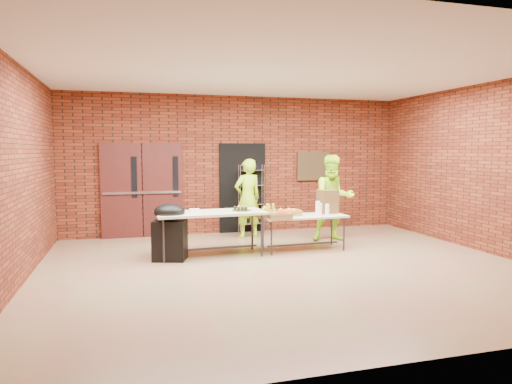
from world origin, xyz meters
TOP-DOWN VIEW (x-y plane):
  - room at (0.00, 0.00)m, footprint 8.08×7.08m
  - double_doors at (-2.20, 3.44)m, footprint 1.78×0.12m
  - dark_doorway at (0.10, 3.46)m, footprint 1.10×0.06m
  - bronze_plaque at (1.90, 3.45)m, footprint 0.85×0.04m
  - wire_rack at (0.28, 3.32)m, footprint 0.61×0.28m
  - table_left at (-1.06, 1.22)m, footprint 2.01×0.90m
  - table_right at (0.75, 1.21)m, footprint 1.67×0.74m
  - basket_bananas at (0.05, 1.20)m, footprint 0.47×0.37m
  - basket_oranges at (0.47, 1.26)m, footprint 0.43×0.34m
  - basket_apples at (0.18, 0.98)m, footprint 0.42×0.33m
  - muffin_tray at (-0.47, 1.22)m, footprint 0.36×0.36m
  - napkin_box at (-1.35, 1.27)m, footprint 0.18×0.12m
  - coffee_dispenser at (1.33, 1.38)m, footprint 0.36×0.32m
  - cup_stack_front at (1.04, 1.08)m, footprint 0.08×0.08m
  - cup_stack_mid at (1.18, 1.05)m, footprint 0.08×0.08m
  - cup_stack_back at (1.07, 1.26)m, footprint 0.09×0.09m
  - covered_grill at (-1.82, 1.09)m, footprint 0.67×0.61m
  - volunteer_woman at (0.04, 2.74)m, footprint 0.72×0.56m
  - volunteer_man at (1.71, 1.90)m, footprint 0.99×0.83m

SIDE VIEW (x-z plane):
  - covered_grill at x=-1.82m, z-range 0.00..1.01m
  - table_right at x=0.75m, z-range 0.28..0.96m
  - basket_apples at x=0.18m, z-range 0.67..0.80m
  - basket_oranges at x=0.47m, z-range 0.67..0.81m
  - basket_bananas at x=0.05m, z-range 0.67..0.82m
  - table_left at x=-1.06m, z-range 0.34..1.15m
  - cup_stack_mid at x=1.18m, z-range 0.68..0.90m
  - cup_stack_front at x=1.04m, z-range 0.68..0.92m
  - wire_rack at x=0.28m, z-range 0.00..1.60m
  - cup_stack_back at x=1.07m, z-range 0.68..0.94m
  - napkin_box at x=-1.35m, z-range 0.81..0.87m
  - muffin_tray at x=-0.47m, z-range 0.81..0.90m
  - volunteer_woman at x=0.04m, z-range 0.00..1.75m
  - coffee_dispenser at x=1.33m, z-range 0.68..1.15m
  - volunteer_man at x=1.71m, z-range 0.00..1.84m
  - dark_doorway at x=0.10m, z-range 0.00..2.10m
  - double_doors at x=-2.20m, z-range 0.00..2.10m
  - bronze_plaque at x=1.90m, z-range 1.20..1.90m
  - room at x=0.00m, z-range -0.04..3.24m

